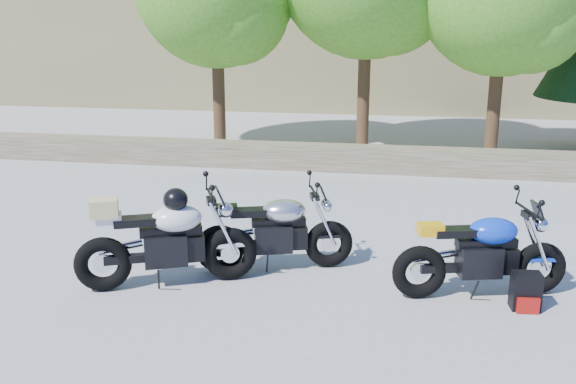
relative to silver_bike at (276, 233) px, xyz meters
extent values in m
plane|color=gray|center=(-0.20, -0.12, -0.48)|extent=(90.00, 90.00, 0.00)
cube|color=brown|center=(-0.20, 5.38, -0.23)|extent=(22.00, 0.55, 0.50)
cylinder|color=#382314|center=(-2.70, 7.08, 1.04)|extent=(0.28, 0.28, 3.02)
sphere|color=#3C7F1C|center=(-2.20, 6.78, 2.66)|extent=(2.38, 2.38, 2.38)
cylinder|color=#382314|center=(0.60, 7.48, 1.20)|extent=(0.28, 0.28, 3.36)
cylinder|color=#382314|center=(3.40, 6.88, 0.98)|extent=(0.28, 0.28, 2.91)
sphere|color=#3C7F1C|center=(3.90, 6.58, 2.54)|extent=(2.29, 2.29, 2.29)
torus|color=black|center=(0.63, 0.19, -0.18)|extent=(0.62, 0.32, 0.60)
torus|color=black|center=(-0.66, -0.20, -0.18)|extent=(0.62, 0.32, 0.60)
cylinder|color=silver|center=(0.63, 0.19, -0.18)|extent=(0.21, 0.10, 0.21)
cylinder|color=silver|center=(-0.66, -0.20, -0.18)|extent=(0.21, 0.10, 0.21)
cube|color=black|center=(-0.03, -0.01, -0.06)|extent=(0.51, 0.40, 0.34)
cube|color=black|center=(0.03, 0.01, 0.14)|extent=(0.67, 0.33, 0.09)
ellipsoid|color=silver|center=(0.09, 0.03, 0.27)|extent=(0.62, 0.50, 0.28)
cube|color=black|center=(-0.30, -0.09, 0.27)|extent=(0.51, 0.33, 0.08)
cube|color=black|center=(-0.57, -0.17, 0.31)|extent=(0.31, 0.26, 0.12)
cylinder|color=black|center=(0.45, 0.14, 0.49)|extent=(0.21, 0.60, 0.03)
sphere|color=silver|center=(0.60, 0.18, 0.33)|extent=(0.17, 0.17, 0.17)
torus|color=black|center=(-0.48, -0.40, -0.15)|extent=(0.66, 0.40, 0.64)
torus|color=black|center=(-1.81, -0.97, -0.15)|extent=(0.66, 0.40, 0.64)
cylinder|color=silver|center=(-0.48, -0.40, -0.15)|extent=(0.22, 0.12, 0.22)
cylinder|color=silver|center=(-1.81, -0.97, -0.15)|extent=(0.22, 0.12, 0.22)
cube|color=black|center=(-1.16, -0.69, -0.03)|extent=(0.56, 0.47, 0.36)
cube|color=black|center=(-1.10, -0.66, 0.19)|extent=(0.71, 0.42, 0.10)
ellipsoid|color=silver|center=(-1.03, -0.64, 0.33)|extent=(0.68, 0.58, 0.31)
cube|color=black|center=(-1.44, -0.81, 0.33)|extent=(0.55, 0.40, 0.09)
cube|color=silver|center=(-1.72, -0.93, 0.37)|extent=(0.34, 0.30, 0.13)
cylinder|color=black|center=(-0.66, -0.48, 0.56)|extent=(0.29, 0.62, 0.03)
sphere|color=silver|center=(-0.51, -0.42, 0.39)|extent=(0.18, 0.18, 0.18)
ellipsoid|color=black|center=(-1.03, -0.64, 0.55)|extent=(0.37, 0.38, 0.27)
cube|color=tan|center=(-1.75, -0.94, 0.51)|extent=(0.38, 0.36, 0.20)
torus|color=black|center=(3.04, -0.20, -0.17)|extent=(0.63, 0.30, 0.61)
torus|color=black|center=(1.71, -0.54, -0.17)|extent=(0.63, 0.30, 0.61)
cylinder|color=silver|center=(3.04, -0.20, -0.17)|extent=(0.21, 0.09, 0.21)
cylinder|color=silver|center=(1.71, -0.54, -0.17)|extent=(0.21, 0.09, 0.21)
cube|color=black|center=(2.36, -0.38, -0.06)|extent=(0.51, 0.39, 0.34)
cube|color=black|center=(2.42, -0.36, 0.15)|extent=(0.68, 0.31, 0.10)
ellipsoid|color=#0C34C1|center=(2.49, -0.34, 0.29)|extent=(0.62, 0.49, 0.29)
cube|color=black|center=(2.08, -0.45, 0.29)|extent=(0.51, 0.32, 0.09)
cube|color=#E4A10C|center=(1.81, -0.52, 0.32)|extent=(0.31, 0.25, 0.12)
cylinder|color=black|center=(2.86, -0.25, 0.50)|extent=(0.19, 0.62, 0.03)
sphere|color=silver|center=(3.01, -0.21, 0.34)|extent=(0.17, 0.17, 0.17)
cube|color=black|center=(2.83, -0.63, -0.27)|extent=(0.32, 0.24, 0.41)
cube|color=#9E110D|center=(2.84, -0.76, -0.39)|extent=(0.24, 0.06, 0.17)
camera|label=1|loc=(1.41, -7.27, 2.57)|focal=40.00mm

